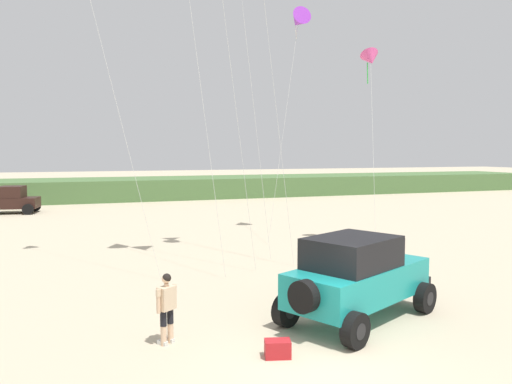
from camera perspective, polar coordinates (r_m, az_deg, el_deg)
The scene contains 8 objects.
ground_plane at distance 10.98m, azimuth 8.26°, elevation -19.40°, with size 220.00×220.00×0.00m, color #C1B293.
dune_ridge at distance 48.97m, azimuth -14.04°, elevation 0.39°, with size 90.00×7.81×1.91m, color #4C703D.
jeep at distance 13.60m, azimuth 11.54°, elevation -9.34°, with size 5.00×4.05×2.26m.
person_watching at distance 11.98m, azimuth -10.20°, elevation -12.56°, with size 0.53×0.46×1.67m.
cooler_box at distance 11.35m, azimuth 2.49°, elevation -17.49°, with size 0.56×0.36×0.38m, color #B21E23.
distant_pickup at distance 40.26m, azimuth -26.69°, elevation -0.88°, with size 4.83×3.01×1.98m.
kite_green_box at distance 28.48m, azimuth 4.89°, elevation 18.98°, with size 3.57×3.79×12.24m.
kite_red_delta at distance 24.72m, azimuth 12.98°, elevation 14.61°, with size 2.55×4.43×9.35m.
Camera 1 is at (-4.70, -8.86, 4.46)m, focal length 34.94 mm.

